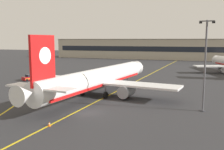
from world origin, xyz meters
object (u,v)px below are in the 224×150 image
(safety_cone_by_port_wing, at_px, (29,86))
(safety_cone_by_tail, at_px, (49,124))
(airliner_foreground, at_px, (98,79))
(apron_lamp_post, at_px, (205,65))
(safety_cone_by_nose_gear, at_px, (129,82))
(service_car_nearest, at_px, (30,77))

(safety_cone_by_port_wing, height_order, safety_cone_by_tail, same)
(airliner_foreground, relative_size, apron_lamp_post, 2.99)
(airliner_foreground, bearing_deg, safety_cone_by_nose_gear, 82.80)
(safety_cone_by_nose_gear, bearing_deg, safety_cone_by_tail, -91.74)
(airliner_foreground, xyz_separation_m, safety_cone_by_tail, (0.96, -19.08, -3.11))
(apron_lamp_post, height_order, safety_cone_by_port_wing, apron_lamp_post)
(safety_cone_by_port_wing, bearing_deg, service_car_nearest, 125.30)
(safety_cone_by_tail, bearing_deg, apron_lamp_post, 36.37)
(service_car_nearest, xyz_separation_m, safety_cone_by_tail, (25.70, -30.47, -0.51))
(airliner_foreground, relative_size, service_car_nearest, 9.08)
(safety_cone_by_port_wing, xyz_separation_m, safety_cone_by_tail, (19.35, -21.50, 0.00))
(airliner_foreground, relative_size, safety_cone_by_nose_gear, 75.38)
(apron_lamp_post, height_order, service_car_nearest, apron_lamp_post)
(apron_lamp_post, xyz_separation_m, service_car_nearest, (-44.36, 16.73, -6.48))
(airliner_foreground, height_order, safety_cone_by_nose_gear, airliner_foreground)
(apron_lamp_post, bearing_deg, safety_cone_by_port_wing, 168.47)
(apron_lamp_post, relative_size, safety_cone_by_tail, 25.24)
(airliner_foreground, distance_m, apron_lamp_post, 20.70)
(airliner_foreground, distance_m, safety_cone_by_port_wing, 18.81)
(airliner_foreground, xyz_separation_m, safety_cone_by_nose_gear, (2.02, 16.01, -3.11))
(safety_cone_by_nose_gear, height_order, safety_cone_by_port_wing, same)
(safety_cone_by_nose_gear, bearing_deg, safety_cone_by_port_wing, -146.35)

